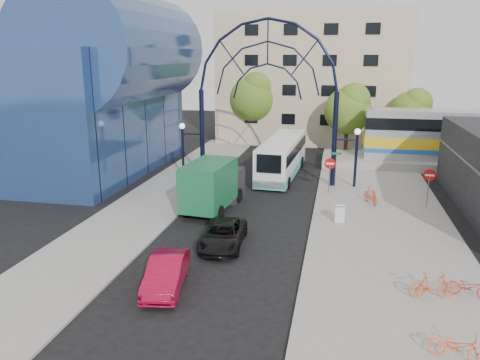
% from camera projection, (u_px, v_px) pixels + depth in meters
% --- Properties ---
extents(ground, '(120.00, 120.00, 0.00)m').
position_uv_depth(ground, '(220.00, 258.00, 22.63)').
color(ground, black).
rests_on(ground, ground).
extents(sidewalk_east, '(8.00, 56.00, 0.12)m').
position_uv_depth(sidewalk_east, '(385.00, 239.00, 24.78)').
color(sidewalk_east, gray).
rests_on(sidewalk_east, ground).
extents(plaza_west, '(5.00, 50.00, 0.12)m').
position_uv_depth(plaza_west, '(145.00, 209.00, 29.59)').
color(plaza_west, gray).
rests_on(plaza_west, ground).
extents(gateway_arch, '(13.64, 0.44, 12.10)m').
position_uv_depth(gateway_arch, '(267.00, 69.00, 33.64)').
color(gateway_arch, black).
rests_on(gateway_arch, ground).
extents(stop_sign, '(0.80, 0.07, 2.50)m').
position_uv_depth(stop_sign, '(330.00, 167.00, 32.48)').
color(stop_sign, slate).
rests_on(stop_sign, sidewalk_east).
extents(do_not_enter_sign, '(0.76, 0.07, 2.48)m').
position_uv_depth(do_not_enter_sign, '(429.00, 179.00, 29.34)').
color(do_not_enter_sign, slate).
rests_on(do_not_enter_sign, sidewalk_east).
extents(street_name_sign, '(0.70, 0.70, 2.80)m').
position_uv_depth(street_name_sign, '(336.00, 163.00, 32.93)').
color(street_name_sign, slate).
rests_on(street_name_sign, sidewalk_east).
extents(sandwich_board, '(0.55, 0.61, 0.99)m').
position_uv_depth(sandwich_board, '(340.00, 212.00, 26.95)').
color(sandwich_board, white).
rests_on(sandwich_board, sidewalk_east).
extents(transit_hall, '(16.50, 18.00, 14.50)m').
position_uv_depth(transit_hall, '(84.00, 91.00, 38.16)').
color(transit_hall, navy).
rests_on(transit_hall, ground).
extents(apartment_block, '(20.00, 12.10, 14.00)m').
position_uv_depth(apartment_block, '(313.00, 78.00, 53.45)').
color(apartment_block, '#C6B489').
rests_on(apartment_block, ground).
extents(tree_north_a, '(4.48, 4.48, 7.00)m').
position_uv_depth(tree_north_a, '(349.00, 108.00, 44.70)').
color(tree_north_a, '#382314').
rests_on(tree_north_a, ground).
extents(tree_north_b, '(5.12, 5.12, 8.00)m').
position_uv_depth(tree_north_b, '(254.00, 96.00, 50.32)').
color(tree_north_b, '#382314').
rests_on(tree_north_b, ground).
extents(tree_north_c, '(4.16, 4.16, 6.50)m').
position_uv_depth(tree_north_c, '(412.00, 111.00, 45.46)').
color(tree_north_c, '#382314').
rests_on(tree_north_c, ground).
extents(city_bus, '(2.99, 10.93, 2.97)m').
position_uv_depth(city_bus, '(282.00, 156.00, 37.95)').
color(city_bus, white).
rests_on(city_bus, ground).
extents(green_truck, '(2.89, 6.48, 3.18)m').
position_uv_depth(green_truck, '(214.00, 185.00, 29.52)').
color(green_truck, black).
rests_on(green_truck, ground).
extents(black_suv, '(2.30, 4.53, 1.23)m').
position_uv_depth(black_suv, '(223.00, 235.00, 23.88)').
color(black_suv, black).
rests_on(black_suv, ground).
extents(red_sedan, '(2.08, 4.27, 1.35)m').
position_uv_depth(red_sedan, '(166.00, 273.00, 19.58)').
color(red_sedan, maroon).
rests_on(red_sedan, ground).
extents(bike_near_a, '(0.63, 1.58, 0.82)m').
position_uv_depth(bike_near_a, '(375.00, 194.00, 31.24)').
color(bike_near_a, orange).
rests_on(bike_near_a, sidewalk_east).
extents(bike_near_b, '(1.21, 1.82, 1.07)m').
position_uv_depth(bike_near_b, '(371.00, 196.00, 30.41)').
color(bike_near_b, '#E9512E').
rests_on(bike_near_b, sidewalk_east).
extents(bike_far_a, '(1.80, 0.99, 0.89)m').
position_uv_depth(bike_far_a, '(469.00, 287.00, 18.62)').
color(bike_far_a, red).
rests_on(bike_far_a, sidewalk_east).
extents(bike_far_b, '(1.91, 0.90, 1.11)m').
position_uv_depth(bike_far_b, '(432.00, 285.00, 18.54)').
color(bike_far_b, '#CF5929').
rests_on(bike_far_b, sidewalk_east).
extents(bike_far_c, '(1.90, 1.01, 0.95)m').
position_uv_depth(bike_far_c, '(458.00, 346.00, 14.77)').
color(bike_far_c, orange).
rests_on(bike_far_c, sidewalk_east).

